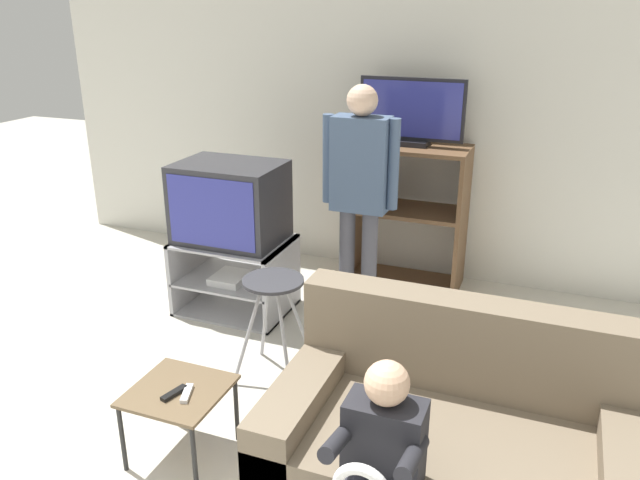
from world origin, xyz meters
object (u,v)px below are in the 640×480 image
Objects in this scene: folding_stool at (273,297)px; couch at (452,449)px; media_shelf at (406,215)px; remote_control_white at (187,393)px; television_main at (230,202)px; television_flat at (411,113)px; tv_stand at (235,276)px; remote_control_black at (174,393)px; person_standing_adult at (360,184)px; person_seated_child at (378,465)px; snack_table at (179,397)px.

couch reaches higher than folding_stool.
media_shelf is 2.54m from remote_control_white.
television_flat is at bearing 40.64° from television_main.
folding_stool is at bearing -47.26° from tv_stand.
remote_control_white is at bearing 35.00° from remote_control_black.
television_main is at bearing 124.59° from remote_control_black.
television_main reaches higher than remote_control_white.
television_flat is at bearing 59.92° from remote_control_white.
television_flat reaches higher than television_main.
remote_control_white is (-0.06, -0.86, -0.14)m from folding_stool.
television_main is 0.44× the size of person_standing_adult.
tv_stand is 2.56m from person_seated_child.
tv_stand is 1.09× the size of television_main.
television_flat reaches higher than folding_stool.
snack_table is at bearing -101.78° from television_flat.
person_standing_adult is (0.24, 0.88, 0.49)m from folding_stool.
person_standing_adult is at bearing 93.78° from remote_control_black.
media_shelf is 8.00× the size of remote_control_white.
person_seated_child reaches higher than folding_stool.
folding_stool is 4.58× the size of remote_control_white.
remote_control_black is (-0.51, -2.54, -0.99)m from television_flat.
couch reaches higher than snack_table.
remote_control_white is (-0.45, -2.50, -0.19)m from media_shelf.
remote_control_white is at bearing -69.04° from tv_stand.
person_standing_adult is at bearing 74.79° from folding_stool.
person_seated_child is at bearing -78.01° from media_shelf.
television_flat is at bearing 41.68° from tv_stand.
television_flat is 5.60× the size of remote_control_black.
couch is (1.31, 0.22, -0.11)m from remote_control_black.
person_seated_child is at bearing -18.19° from snack_table.
television_main is 1.74m from snack_table.
couch is at bearing 24.66° from remote_control_black.
snack_table is 0.27× the size of person_standing_adult.
person_standing_adult is (0.30, 1.74, 0.63)m from remote_control_white.
folding_stool is (-0.39, -1.66, -0.85)m from television_flat.
tv_stand is 1.77× the size of snack_table.
couch is at bearing 69.67° from person_seated_child.
television_flat is 5.60× the size of remote_control_white.
person_standing_adult is at bearing 60.24° from remote_control_white.
media_shelf is at bearing 109.20° from couch.
remote_control_black is 0.09× the size of person_standing_adult.
media_shelf is 2.90m from person_seated_child.
snack_table is 1.88m from person_standing_adult.
television_main is 1.77m from remote_control_black.
media_shelf is 1.75× the size of folding_stool.
folding_stool is 0.41× the size of couch.
remote_control_black is 0.09× the size of couch.
couch is (0.80, -2.30, -0.29)m from media_shelf.
remote_control_black is (0.56, -1.62, -0.44)m from television_main.
remote_control_white is at bearing 162.03° from person_seated_child.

